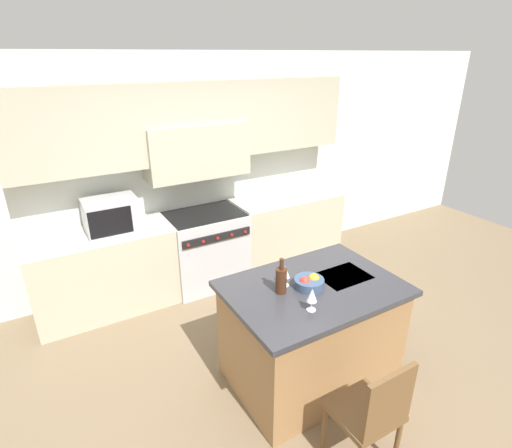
# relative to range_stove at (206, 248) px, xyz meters

# --- Properties ---
(ground_plane) EXTENTS (10.00, 10.00, 0.00)m
(ground_plane) POSITION_rel_range_stove_xyz_m (0.00, -1.89, -0.46)
(ground_plane) COLOR #7A664C
(back_cabinetry) EXTENTS (10.00, 0.46, 2.70)m
(back_cabinetry) POSITION_rel_range_stove_xyz_m (0.00, 0.27, 1.15)
(back_cabinetry) COLOR silver
(back_cabinetry) RESTS_ON ground_plane
(back_counter) EXTENTS (3.85, 0.62, 0.94)m
(back_counter) POSITION_rel_range_stove_xyz_m (-0.00, 0.02, 0.01)
(back_counter) COLOR #B2AD93
(back_counter) RESTS_ON ground_plane
(range_stove) EXTENTS (0.91, 0.70, 0.92)m
(range_stove) POSITION_rel_range_stove_xyz_m (0.00, 0.00, 0.00)
(range_stove) COLOR #B7B7BC
(range_stove) RESTS_ON ground_plane
(microwave) EXTENTS (0.54, 0.42, 0.35)m
(microwave) POSITION_rel_range_stove_xyz_m (-1.03, 0.02, 0.65)
(microwave) COLOR #B7B7BC
(microwave) RESTS_ON back_counter
(kitchen_island) EXTENTS (1.41, 0.99, 0.94)m
(kitchen_island) POSITION_rel_range_stove_xyz_m (0.12, -1.94, 0.01)
(kitchen_island) COLOR olive
(kitchen_island) RESTS_ON ground_plane
(island_chair) EXTENTS (0.42, 0.40, 0.92)m
(island_chair) POSITION_rel_range_stove_xyz_m (-0.05, -2.82, 0.05)
(island_chair) COLOR brown
(island_chair) RESTS_ON ground_plane
(wine_bottle) EXTENTS (0.09, 0.09, 0.30)m
(wine_bottle) POSITION_rel_range_stove_xyz_m (-0.16, -1.88, 0.59)
(wine_bottle) COLOR #422314
(wine_bottle) RESTS_ON kitchen_island
(wine_glass_near) EXTENTS (0.08, 0.08, 0.18)m
(wine_glass_near) POSITION_rel_range_stove_xyz_m (-0.10, -2.19, 0.60)
(wine_glass_near) COLOR white
(wine_glass_near) RESTS_ON kitchen_island
(wine_glass_far) EXTENTS (0.08, 0.08, 0.18)m
(wine_glass_far) POSITION_rel_range_stove_xyz_m (-0.08, -1.82, 0.60)
(wine_glass_far) COLOR white
(wine_glass_far) RESTS_ON kitchen_island
(fruit_bowl) EXTENTS (0.24, 0.24, 0.11)m
(fruit_bowl) POSITION_rel_range_stove_xyz_m (0.08, -1.93, 0.52)
(fruit_bowl) COLOR #384C6B
(fruit_bowl) RESTS_ON kitchen_island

